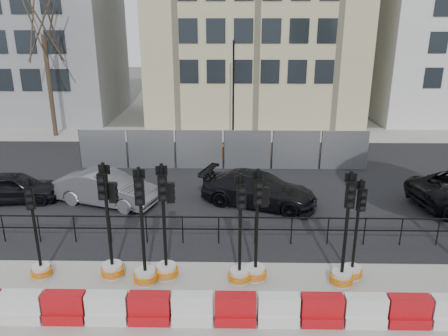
{
  "coord_description": "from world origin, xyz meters",
  "views": [
    {
      "loc": [
        0.41,
        -11.8,
        7.08
      ],
      "look_at": [
        0.14,
        3.0,
        2.08
      ],
      "focal_mm": 35.0,
      "sensor_mm": 36.0,
      "label": 1
    }
  ],
  "objects_px": {
    "traffic_signal_d": "(166,253)",
    "car_c": "(259,189)",
    "traffic_signal_a": "(39,258)",
    "car_a": "(14,187)",
    "traffic_signal_h": "(353,259)"
  },
  "relations": [
    {
      "from": "traffic_signal_d",
      "to": "car_c",
      "type": "relative_size",
      "value": 0.69
    },
    {
      "from": "car_c",
      "to": "traffic_signal_h",
      "type": "bearing_deg",
      "value": -135.84
    },
    {
      "from": "traffic_signal_a",
      "to": "traffic_signal_d",
      "type": "height_order",
      "value": "traffic_signal_d"
    },
    {
      "from": "traffic_signal_a",
      "to": "car_c",
      "type": "xyz_separation_m",
      "value": [
        6.6,
        5.38,
        0.04
      ]
    },
    {
      "from": "traffic_signal_a",
      "to": "car_a",
      "type": "height_order",
      "value": "traffic_signal_a"
    },
    {
      "from": "traffic_signal_h",
      "to": "car_c",
      "type": "height_order",
      "value": "traffic_signal_h"
    },
    {
      "from": "car_c",
      "to": "traffic_signal_a",
      "type": "bearing_deg",
      "value": 148.94
    },
    {
      "from": "traffic_signal_a",
      "to": "traffic_signal_h",
      "type": "relative_size",
      "value": 1.01
    },
    {
      "from": "traffic_signal_d",
      "to": "car_a",
      "type": "distance_m",
      "value": 8.96
    },
    {
      "from": "traffic_signal_a",
      "to": "traffic_signal_d",
      "type": "relative_size",
      "value": 0.88
    },
    {
      "from": "traffic_signal_a",
      "to": "traffic_signal_d",
      "type": "xyz_separation_m",
      "value": [
        3.65,
        0.01,
        0.2
      ]
    },
    {
      "from": "traffic_signal_d",
      "to": "car_a",
      "type": "xyz_separation_m",
      "value": [
        -7.05,
        5.53,
        -0.2
      ]
    },
    {
      "from": "traffic_signal_d",
      "to": "car_a",
      "type": "height_order",
      "value": "traffic_signal_d"
    },
    {
      "from": "traffic_signal_d",
      "to": "traffic_signal_h",
      "type": "xyz_separation_m",
      "value": [
        5.35,
        0.09,
        -0.2
      ]
    },
    {
      "from": "car_a",
      "to": "traffic_signal_d",
      "type": "bearing_deg",
      "value": -134.13
    }
  ]
}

